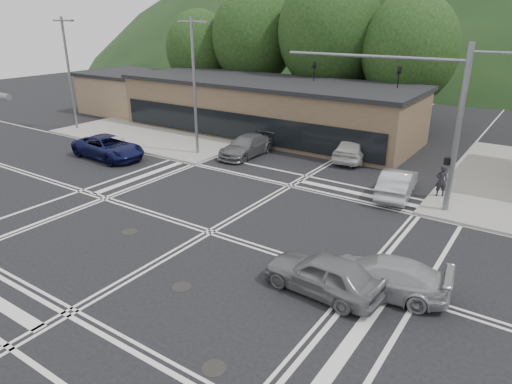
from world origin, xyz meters
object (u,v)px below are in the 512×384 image
Objects in this scene: car_queue_a at (397,183)px; car_silver_east at (382,276)px; car_blue_west at (108,147)px; car_queue_b at (355,148)px; car_grey_center at (323,274)px; pedestrian at (441,181)px; car_northbound at (247,146)px.

car_silver_east is at bearing 96.94° from car_queue_a.
car_queue_b is (13.92, 9.00, 0.06)m from car_blue_west.
pedestrian is at bearing 177.14° from car_grey_center.
pedestrian is at bearing -162.76° from car_queue_a.
car_silver_east is at bearing 62.05° from pedestrian.
car_northbound reaches higher than car_silver_east.
pedestrian is at bearing -73.82° from car_blue_west.
car_blue_west is 21.58m from car_silver_east.
car_grey_center is at bearing 86.32° from car_queue_a.
car_blue_west is 3.23× the size of pedestrian.
car_blue_west is 9.34m from car_northbound.
car_blue_west reaches higher than car_grey_center.
pedestrian is (-0.50, 10.25, 0.35)m from car_silver_east.
car_queue_a is at bearing -75.18° from car_blue_west.
car_grey_center is 2.06m from car_silver_east.
car_grey_center is at bearing -106.06° from car_blue_west.
car_queue_b is 2.84× the size of pedestrian.
car_silver_east is 0.93× the size of car_queue_b.
car_silver_east is at bearing 109.42° from car_queue_b.
car_northbound is (-6.50, -3.32, -0.12)m from car_queue_b.
car_blue_west is 1.13× the size of car_northbound.
car_queue_a is 11.13m from car_northbound.
pedestrian is (13.00, -0.73, 0.30)m from car_northbound.
car_silver_east is 1.00× the size of car_queue_a.
car_queue_b is at bearing -56.12° from car_queue_a.
car_grey_center is 2.51× the size of pedestrian.
car_queue_a is (-0.81, 10.48, 0.01)m from car_grey_center.
pedestrian is at bearing -2.91° from car_northbound.
pedestrian is at bearing 174.16° from car_silver_east.
car_silver_east is 0.93× the size of car_northbound.
car_queue_b reaches higher than car_grey_center.
pedestrian reaches higher than car_northbound.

